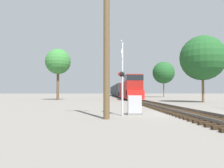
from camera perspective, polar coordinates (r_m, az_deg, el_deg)
name	(u,v)px	position (r m, az deg, el deg)	size (l,w,h in m)	color
ground_plane	(184,114)	(15.87, 18.32, -7.38)	(400.00, 400.00, 0.00)	slate
rail_track_bed	(184,112)	(15.86, 18.31, -6.89)	(2.60, 160.00, 0.31)	black
freight_train	(119,90)	(72.51, 1.81, -1.68)	(2.93, 74.29, 4.57)	maroon
crossing_signal_near	(122,75)	(13.87, 2.62, 2.35)	(0.49, 1.01, 4.73)	#B7B7BC
relay_cabinet	(135,105)	(14.36, 5.92, -5.56)	(0.95, 0.51, 1.26)	slate
utility_pole	(107,40)	(12.34, -1.43, 11.30)	(1.80, 0.34, 8.51)	brown
tree_far_right	(203,58)	(34.06, 22.57, 6.28)	(6.41, 6.41, 9.57)	brown
tree_mid_background	(58,62)	(42.59, -13.91, 5.65)	(4.77, 4.77, 9.63)	brown
tree_deep_background	(164,73)	(66.23, 13.32, 2.91)	(6.47, 6.47, 10.45)	brown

